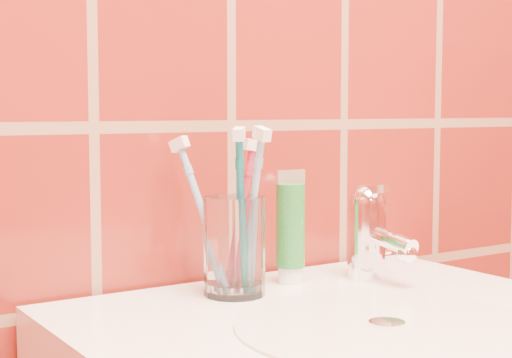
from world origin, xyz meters
TOP-DOWN VIEW (x-y plane):
  - glass_tumbler at (-0.05, 1.11)m, footprint 0.09×0.09m
  - toothpaste_tube at (0.04, 1.12)m, footprint 0.04×0.04m
  - faucet at (0.14, 1.09)m, footprint 0.05×0.11m
  - toothbrush_0 at (-0.06, 1.09)m, footprint 0.08×0.08m
  - toothbrush_1 at (-0.04, 1.11)m, footprint 0.06×0.06m
  - toothbrush_2 at (-0.04, 1.08)m, footprint 0.02×0.11m
  - toothbrush_3 at (-0.08, 1.13)m, footprint 0.11×0.16m

SIDE VIEW (x-z plane):
  - glass_tumbler at x=-0.05m, z-range 0.85..0.96m
  - faucet at x=0.14m, z-range 0.85..0.97m
  - toothpaste_tube at x=0.04m, z-range 0.85..0.98m
  - toothbrush_1 at x=-0.04m, z-range 0.85..1.03m
  - toothbrush_3 at x=-0.08m, z-range 0.84..1.04m
  - toothbrush_0 at x=-0.06m, z-range 0.84..1.05m
  - toothbrush_2 at x=-0.04m, z-range 0.84..1.05m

